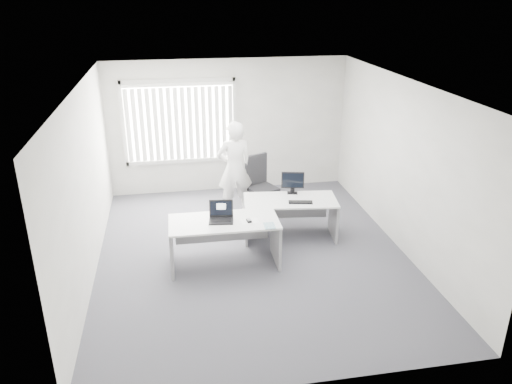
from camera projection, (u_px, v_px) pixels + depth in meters
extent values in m
plane|color=#58575F|center=(252.00, 254.00, 8.29)|extent=(6.00, 6.00, 0.00)
cube|color=silver|center=(228.00, 126.00, 10.49)|extent=(5.00, 0.02, 2.80)
cube|color=silver|center=(302.00, 277.00, 5.03)|extent=(5.00, 0.02, 2.80)
cube|color=silver|center=(85.00, 186.00, 7.36)|extent=(0.02, 6.00, 2.80)
cube|color=silver|center=(402.00, 166.00, 8.17)|extent=(0.02, 6.00, 2.80)
cube|color=silver|center=(252.00, 85.00, 7.23)|extent=(5.00, 6.00, 0.02)
cube|color=beige|center=(180.00, 122.00, 10.24)|extent=(2.32, 0.06, 1.76)
cube|color=silver|center=(224.00, 222.00, 7.70)|extent=(1.70, 0.82, 0.03)
cube|color=#969598|center=(171.00, 248.00, 7.72)|extent=(0.05, 0.73, 0.74)
cube|color=#969598|center=(276.00, 240.00, 7.97)|extent=(0.05, 0.73, 0.74)
cube|color=silver|center=(290.00, 200.00, 8.60)|extent=(1.67, 0.93, 0.03)
cube|color=#969598|center=(246.00, 220.00, 8.69)|extent=(0.12, 0.68, 0.69)
cube|color=#969598|center=(333.00, 218.00, 8.78)|extent=(0.12, 0.68, 0.69)
cylinder|color=black|center=(262.00, 210.00, 9.81)|extent=(0.85, 0.85, 0.09)
cylinder|color=black|center=(262.00, 201.00, 9.73)|extent=(0.08, 0.08, 0.50)
cube|color=black|center=(262.00, 189.00, 9.64)|extent=(0.65, 0.65, 0.08)
cube|color=black|center=(256.00, 169.00, 9.68)|extent=(0.46, 0.25, 0.59)
imported|color=white|center=(235.00, 169.00, 9.47)|extent=(0.70, 0.48, 1.84)
cube|color=white|center=(250.00, 221.00, 7.68)|extent=(0.29, 0.22, 0.00)
cube|color=silver|center=(270.00, 226.00, 7.52)|extent=(0.17, 0.23, 0.01)
cube|color=black|center=(301.00, 202.00, 8.45)|extent=(0.42, 0.21, 0.02)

